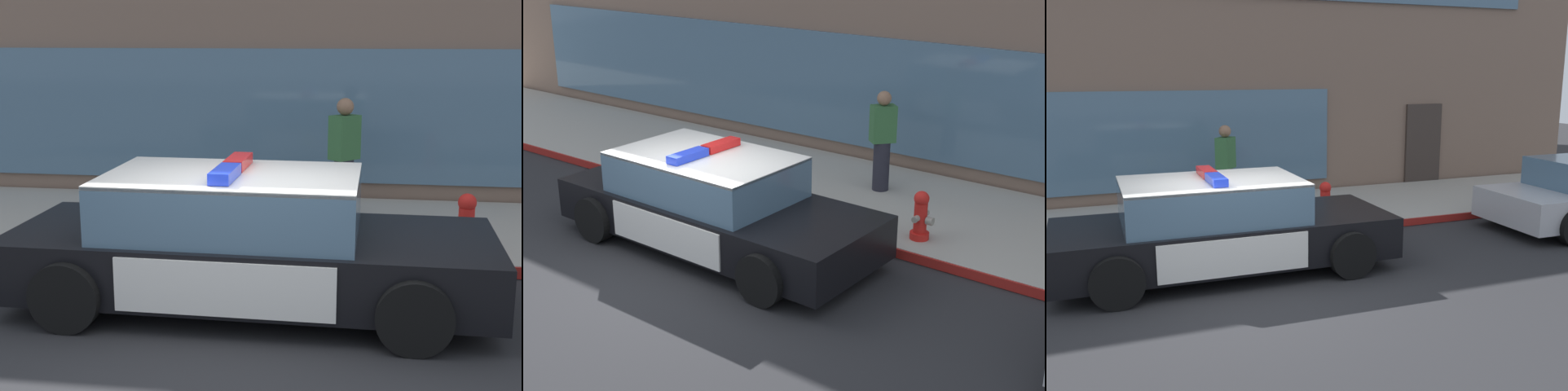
{
  "view_description": "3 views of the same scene",
  "coord_description": "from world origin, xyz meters",
  "views": [
    {
      "loc": [
        1.05,
        -6.38,
        2.76
      ],
      "look_at": [
        -0.14,
        1.69,
        0.95
      ],
      "focal_mm": 50.99,
      "sensor_mm": 36.0,
      "label": 1
    },
    {
      "loc": [
        6.67,
        -6.58,
        4.44
      ],
      "look_at": [
        0.58,
        1.42,
        0.75
      ],
      "focal_mm": 51.24,
      "sensor_mm": 36.0,
      "label": 2
    },
    {
      "loc": [
        -2.05,
        -7.48,
        2.89
      ],
      "look_at": [
        1.3,
        1.03,
        0.97
      ],
      "focal_mm": 40.7,
      "sensor_mm": 36.0,
      "label": 3
    }
  ],
  "objects": [
    {
      "name": "police_cruiser",
      "position": [
        -0.15,
        0.72,
        0.68
      ],
      "size": [
        4.86,
        2.13,
        1.49
      ],
      "rotation": [
        0.0,
        0.0,
        -0.01
      ],
      "color": "black",
      "rests_on": "ground"
    },
    {
      "name": "pedestrian_on_sidewalk",
      "position": [
        0.72,
        3.96,
        1.01
      ],
      "size": [
        0.46,
        0.47,
        1.71
      ],
      "rotation": [
        0.0,
        0.0,
        5.57
      ],
      "color": "#23232D",
      "rests_on": "sidewalk"
    },
    {
      "name": "ground",
      "position": [
        0.0,
        0.0,
        0.0
      ],
      "size": [
        48.0,
        48.0,
        0.0
      ],
      "primitive_type": "plane",
      "color": "#262628"
    },
    {
      "name": "fire_hydrant",
      "position": [
        2.24,
        2.47,
        0.5
      ],
      "size": [
        0.34,
        0.39,
        0.73
      ],
      "color": "red",
      "rests_on": "sidewalk"
    },
    {
      "name": "sidewalk",
      "position": [
        0.0,
        3.64,
        0.07
      ],
      "size": [
        48.0,
        3.3,
        0.15
      ],
      "primitive_type": "cube",
      "color": "#A39E93",
      "rests_on": "ground"
    },
    {
      "name": "curb_red_paint",
      "position": [
        0.0,
        1.97,
        0.08
      ],
      "size": [
        28.8,
        0.04,
        0.14
      ],
      "primitive_type": "cube",
      "color": "maroon",
      "rests_on": "ground"
    }
  ]
}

